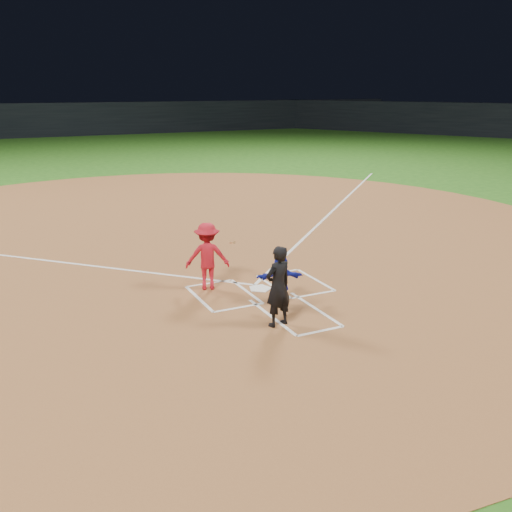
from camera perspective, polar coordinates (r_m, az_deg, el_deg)
name	(u,v)px	position (r m, az deg, el deg)	size (l,w,h in m)	color
ground	(260,289)	(14.02, 0.40, -3.34)	(120.00, 120.00, 0.00)	#245A16
home_plate_dirt	(182,234)	(19.35, -7.44, 2.20)	(28.00, 28.00, 0.01)	brown
stadium_wall_far	(42,120)	(60.19, -20.64, 12.60)	(80.00, 1.20, 3.20)	black
home_plate	(260,288)	(14.01, 0.40, -3.26)	(0.60, 0.60, 0.02)	white
catcher	(280,279)	(12.92, 2.46, -2.34)	(1.07, 0.34, 1.16)	#151EB0
umpire	(278,286)	(11.65, 2.23, -3.05)	(0.62, 0.41, 1.71)	black
chalk_markings	(189,239)	(18.69, -6.75, 1.73)	(28.35, 17.32, 0.01)	white
batter_at_plate	(207,256)	(13.84, -4.88, -0.01)	(1.36, 1.03, 1.65)	red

